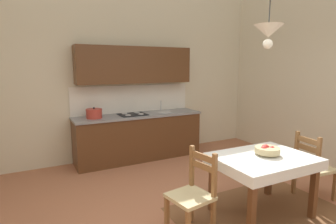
# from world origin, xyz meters

# --- Properties ---
(wall_back) EXTENTS (6.40, 0.12, 4.22)m
(wall_back) POSITION_xyz_m (0.00, 2.88, 2.11)
(wall_back) COLOR beige
(wall_back) RESTS_ON ground_plane
(area_rug) EXTENTS (2.10, 1.60, 0.01)m
(area_rug) POSITION_xyz_m (0.66, -0.26, 0.00)
(area_rug) COLOR brown
(area_rug) RESTS_ON ground_plane
(kitchen_cabinetry) EXTENTS (2.51, 0.63, 2.20)m
(kitchen_cabinetry) POSITION_xyz_m (0.10, 2.55, 0.86)
(kitchen_cabinetry) COLOR #56331C
(kitchen_cabinetry) RESTS_ON ground_plane
(dining_table) EXTENTS (1.19, 0.90, 0.75)m
(dining_table) POSITION_xyz_m (0.66, -0.16, 0.61)
(dining_table) COLOR brown
(dining_table) RESTS_ON ground_plane
(dining_chair_tv_side) EXTENTS (0.48, 0.48, 0.93)m
(dining_chair_tv_side) POSITION_xyz_m (-0.30, -0.08, 0.44)
(dining_chair_tv_side) COLOR #D1BC89
(dining_chair_tv_side) RESTS_ON ground_plane
(dining_chair_window_side) EXTENTS (0.47, 0.47, 0.93)m
(dining_chair_window_side) POSITION_xyz_m (1.62, -0.18, 0.44)
(dining_chair_window_side) COLOR #D1BC89
(dining_chair_window_side) RESTS_ON ground_plane
(fruit_bowl) EXTENTS (0.30, 0.30, 0.12)m
(fruit_bowl) POSITION_xyz_m (0.74, -0.14, 0.81)
(fruit_bowl) COLOR tan
(fruit_bowl) RESTS_ON dining_table
(pendant_lamp) EXTENTS (0.32, 0.32, 0.81)m
(pendant_lamp) POSITION_xyz_m (0.58, -0.20, 2.20)
(pendant_lamp) COLOR black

